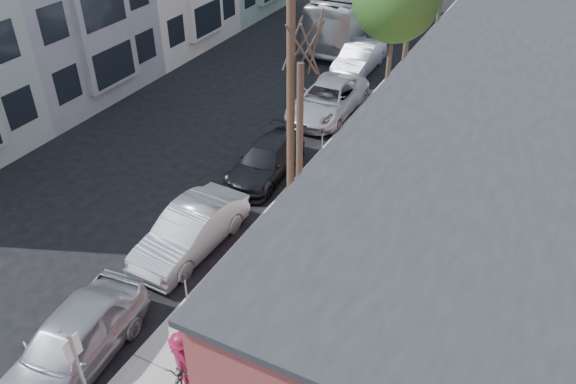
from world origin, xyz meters
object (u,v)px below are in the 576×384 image
at_px(parking_meter_near, 185,284).
at_px(car_4, 359,58).
at_px(car_1, 191,230).
at_px(bus, 362,7).
at_px(parking_meter_far, 322,138).
at_px(patron_green, 270,358).
at_px(car_3, 327,99).
at_px(sign_post, 80,370).
at_px(tree_bare, 300,136).
at_px(car_2, 266,160).
at_px(car_0, 72,343).
at_px(utility_pole_near, 289,61).
at_px(cyclist, 183,358).

bearing_deg(parking_meter_near, car_4, 95.96).
bearing_deg(car_1, bus, 99.16).
relative_size(parking_meter_far, patron_green, 0.65).
relative_size(parking_meter_far, car_3, 0.23).
height_order(sign_post, parking_meter_near, sign_post).
height_order(parking_meter_far, car_1, car_1).
xyz_separation_m(patron_green, car_3, (-4.86, 14.67, -0.35)).
xyz_separation_m(parking_meter_near, patron_green, (3.41, -1.26, 0.12)).
bearing_deg(tree_bare, parking_meter_far, 99.50).
relative_size(car_2, car_4, 0.96).
bearing_deg(tree_bare, patron_green, -69.09).
xyz_separation_m(car_2, car_4, (-0.53, 11.61, 0.12)).
relative_size(patron_green, car_0, 0.40).
height_order(car_3, bus, bus).
relative_size(parking_meter_far, utility_pole_near, 0.12).
bearing_deg(sign_post, parking_meter_far, 90.43).
xyz_separation_m(tree_bare, patron_green, (2.86, -7.48, -1.69)).
bearing_deg(car_1, cyclist, -54.41).
xyz_separation_m(parking_meter_near, car_1, (-1.45, 2.31, -0.22)).
height_order(cyclist, car_2, cyclist).
distance_m(car_0, bus, 27.95).
bearing_deg(car_0, cyclist, 9.64).
xyz_separation_m(cyclist, car_4, (-3.43, 21.12, -0.18)).
bearing_deg(tree_bare, utility_pole_near, 178.15).
distance_m(patron_green, car_2, 9.93).
distance_m(tree_bare, car_4, 13.19).
height_order(car_1, car_2, car_1).
bearing_deg(car_0, car_2, 84.25).
bearing_deg(car_0, patron_green, 13.03).
xyz_separation_m(cyclist, car_1, (-2.89, 4.42, -0.20)).
distance_m(parking_meter_near, car_3, 13.49).
bearing_deg(parking_meter_near, car_3, 96.17).
bearing_deg(tree_bare, bus, 104.09).
relative_size(parking_meter_near, bus, 0.10).
bearing_deg(patron_green, bus, -175.01).
relative_size(tree_bare, cyclist, 3.25).
bearing_deg(car_3, utility_pole_near, -78.11).
relative_size(cyclist, car_1, 0.35).
relative_size(sign_post, car_0, 0.58).
distance_m(parking_meter_near, car_1, 2.73).
bearing_deg(car_1, sign_post, -73.72).
distance_m(parking_meter_near, car_0, 3.25).
bearing_deg(car_1, car_3, 92.37).
height_order(cyclist, car_1, cyclist).
bearing_deg(utility_pole_near, parking_meter_near, -91.29).
bearing_deg(car_0, tree_bare, 71.90).
relative_size(patron_green, car_2, 0.42).
bearing_deg(car_2, tree_bare, -32.70).
relative_size(parking_meter_near, utility_pole_near, 0.12).
bearing_deg(sign_post, utility_pole_near, 89.77).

